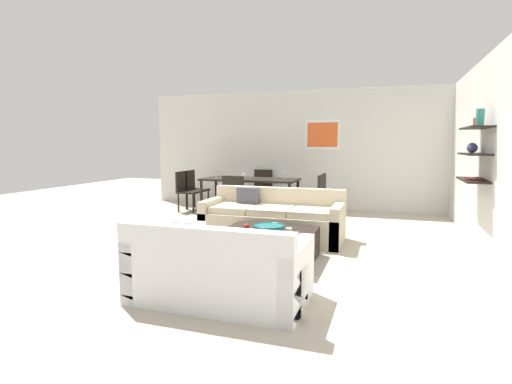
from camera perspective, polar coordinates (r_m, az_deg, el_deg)
name	(u,v)px	position (r m, az deg, el deg)	size (l,w,h in m)	color
ground_plane	(261,243)	(5.97, 0.73, -7.44)	(18.00, 18.00, 0.00)	#BCB29E
back_wall_unit	(321,150)	(9.15, 9.38, 6.06)	(8.40, 0.09, 2.70)	silver
right_wall_shelf_unit	(486,154)	(6.23, 30.32, 4.78)	(0.34, 8.20, 2.70)	silver
sofa_beige	(273,221)	(6.19, 2.44, -4.15)	(2.15, 0.90, 0.78)	beige
loveseat_white	(219,270)	(3.83, -5.39, -11.22)	(1.64, 0.90, 0.78)	white
coffee_table	(267,246)	(5.09, 1.64, -7.79)	(1.18, 1.05, 0.38)	black
decorative_bowl	(269,228)	(5.01, 1.86, -5.23)	(0.38, 0.38, 0.09)	#19666B
candle_jar	(289,231)	(4.87, 4.76, -5.67)	(0.08, 0.08, 0.09)	silver
apple_on_coffee_table	(246,227)	(5.14, -1.41, -5.03)	(0.08, 0.08, 0.08)	red
dining_table	(250,182)	(8.43, -0.90, 1.52)	(2.05, 0.88, 0.75)	black
dining_chair_left_far	(194,187)	(9.20, -8.92, 0.77)	(0.44, 0.44, 0.88)	black
dining_chair_foot	(235,195)	(7.66, -3.01, -0.39)	(0.44, 0.44, 0.88)	black
dining_chair_head	(262,186)	(9.25, 0.85, 0.89)	(0.44, 0.44, 0.88)	black
dining_chair_right_far	(318,191)	(8.28, 8.94, 0.09)	(0.44, 0.44, 0.88)	black
dining_chair_left_near	(186,188)	(8.85, -10.10, 0.51)	(0.44, 0.44, 0.88)	black
dining_chair_right_near	(314,194)	(7.90, 8.46, -0.24)	(0.44, 0.44, 0.88)	black
wine_glass_left_near	(216,172)	(8.59, -5.81, 2.86)	(0.08, 0.08, 0.17)	silver
wine_glass_foot	(244,175)	(8.06, -1.80, 2.48)	(0.08, 0.08, 0.15)	silver
wine_glass_right_far	(285,174)	(8.31, 4.17, 2.64)	(0.07, 0.07, 0.16)	silver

